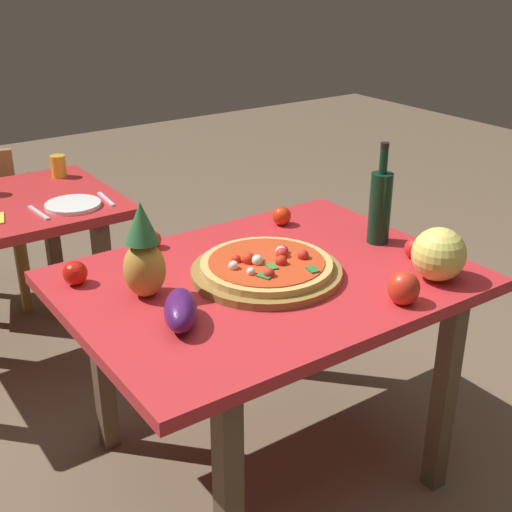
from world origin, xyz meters
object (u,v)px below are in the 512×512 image
Objects in this scene: pineapple_left at (144,255)px; drinking_glass_juice at (59,166)px; pizza_board at (265,272)px; dinner_plate at (73,205)px; tomato_near_board at (414,248)px; melon at (439,254)px; fork_utensil at (39,213)px; eggplant at (181,310)px; tomato_by_bottle at (282,216)px; display_table at (266,300)px; tomato_beside_pepper at (75,273)px; knife_utensil at (106,199)px; pizza at (266,264)px; tomato_at_corner at (153,240)px; wine_bottle at (379,205)px; bell_pepper at (404,288)px.

pineapple_left is 1.29m from drinking_glass_juice.
drinking_glass_juice is at bearing 96.88° from pizza_board.
tomato_near_board is at bearing -56.32° from dinner_plate.
fork_utensil is (-0.83, 1.27, -0.08)m from melon.
tomato_near_board is at bearing -3.39° from eggplant.
pizza_board is at bearing -133.45° from tomato_by_bottle.
eggplant reaches higher than dinner_plate.
display_table is 0.60m from tomato_beside_pepper.
eggplant reaches higher than display_table.
knife_utensil is (-0.55, 1.27, -0.08)m from melon.
tomato_near_board is at bearing 67.76° from melon.
melon is 1.45m from dinner_plate.
tomato_at_corner is at bearing 114.90° from pizza.
eggplant is at bearing -95.53° from dinner_plate.
tomato_near_board is (0.48, -0.17, 0.12)m from display_table.
fork_utensil is at bearing -175.16° from knife_utensil.
tomato_by_bottle is 0.71× the size of drinking_glass_juice.
melon is at bearing -36.97° from pizza.
drinking_glass_juice is at bearing 77.00° from dinner_plate.
tomato_beside_pepper is 0.81m from tomato_by_bottle.
pizza is 0.53m from melon.
eggplant is 1.10m from knife_utensil.
drinking_glass_juice reaches higher than knife_utensil.
eggplant is 3.33× the size of tomato_at_corner.
display_table is 2.98× the size of pizza.
tomato_by_bottle is (-0.18, 0.32, -0.10)m from wine_bottle.
bell_pepper is at bearing -59.30° from display_table.
tomato_at_corner is 0.56m from dinner_plate.
tomato_at_corner is at bearing 139.77° from tomato_near_board.
bell_pepper is at bearing -38.34° from pineapple_left.
tomato_beside_pepper reaches higher than tomato_near_board.
eggplant reaches higher than fork_utensil.
pineapple_left reaches higher than dinner_plate.
melon is 1.69× the size of drinking_glass_juice.
dinner_plate is (-0.10, -0.41, -0.04)m from drinking_glass_juice.
display_table is 20.52× the size of tomato_at_corner.
eggplant is 0.55m from tomato_at_corner.
melon is 0.95m from tomato_at_corner.
wine_bottle reaches higher than dinner_plate.
tomato_by_bottle is 1.15m from drinking_glass_juice.
drinking_glass_juice reaches higher than tomato_beside_pepper.
pineapple_left is 0.89m from melon.
drinking_glass_juice is at bearing 56.30° from fork_utensil.
wine_bottle is 0.85m from pineapple_left.
bell_pepper reaches higher than display_table.
melon is 2.78× the size of tomato_at_corner.
bell_pepper is 0.98m from tomato_beside_pepper.
dinner_plate is at bearing 69.78° from tomato_beside_pepper.
wine_bottle is 1.21× the size of pineapple_left.
tomato_beside_pepper is at bearing 151.06° from display_table.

